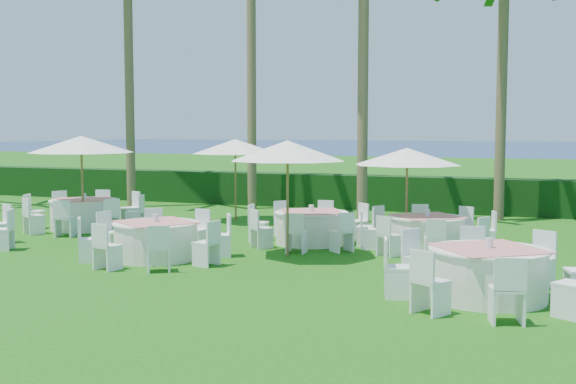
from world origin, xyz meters
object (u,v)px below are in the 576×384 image
banquet_table_f (427,232)px  umbrella_a (81,144)px  banquet_table_b (156,239)px  banquet_table_d (84,213)px  umbrella_b (288,151)px  umbrella_d (407,157)px  banquet_table_e (311,227)px  banquet_table_c (488,272)px  umbrella_c (235,146)px

banquet_table_f → umbrella_a: (-9.32, -0.62, 2.00)m
umbrella_a → banquet_table_b: bearing=-34.7°
banquet_table_d → umbrella_a: size_ratio=1.18×
banquet_table_b → umbrella_b: bearing=27.6°
umbrella_d → banquet_table_e: bearing=-165.1°
banquet_table_f → umbrella_d: (-0.59, 0.43, 1.75)m
banquet_table_c → banquet_table_e: 6.49m
umbrella_a → umbrella_d: umbrella_a is taller
umbrella_a → banquet_table_d: bearing=124.3°
banquet_table_b → banquet_table_c: banquet_table_c is taller
umbrella_a → umbrella_c: size_ratio=1.04×
umbrella_d → umbrella_b: bearing=-130.3°
banquet_table_d → umbrella_c: umbrella_c is taller
banquet_table_c → umbrella_b: (-4.59, 2.56, 1.90)m
banquet_table_c → banquet_table_e: bearing=136.4°
banquet_table_b → banquet_table_c: bearing=-9.7°
banquet_table_b → umbrella_a: 5.30m
banquet_table_e → umbrella_a: size_ratio=1.14×
umbrella_c → umbrella_d: bearing=-24.2°
banquet_table_b → banquet_table_d: 5.55m
banquet_table_d → umbrella_a: 2.08m
umbrella_a → umbrella_d: bearing=6.8°
banquet_table_e → umbrella_b: bearing=-86.5°
banquet_table_d → banquet_table_e: bearing=-0.9°
banquet_table_c → banquet_table_e: (-4.71, 4.47, -0.03)m
banquet_table_e → banquet_table_f: bearing=3.4°
banquet_table_d → umbrella_a: bearing=-55.7°
banquet_table_c → banquet_table_e: size_ratio=1.07×
umbrella_c → banquet_table_e: bearing=-41.8°
banquet_table_d → umbrella_d: bearing=3.1°
banquet_table_d → banquet_table_c: bearing=-21.6°
banquet_table_c → umbrella_a: (-11.19, 4.02, 1.96)m
banquet_table_d → umbrella_b: bearing=-16.1°
umbrella_a → banquet_table_c: bearing=-19.8°
banquet_table_f → umbrella_c: (-6.44, 3.05, 1.89)m
banquet_table_c → umbrella_d: bearing=115.9°
banquet_table_e → banquet_table_f: banquet_table_e is taller
banquet_table_c → umbrella_b: size_ratio=1.31×
umbrella_b → banquet_table_f: bearing=37.4°
banquet_table_b → banquet_table_d: (-4.42, 3.36, 0.01)m
banquet_table_b → umbrella_b: (2.56, 1.34, 1.92)m
banquet_table_b → umbrella_a: bearing=145.3°
umbrella_b → umbrella_c: 6.34m
banquet_table_c → banquet_table_d: size_ratio=1.03×
umbrella_b → banquet_table_c: bearing=-29.2°
banquet_table_b → banquet_table_f: banquet_table_b is taller
umbrella_a → banquet_table_f: bearing=3.8°
umbrella_d → banquet_table_f: bearing=-35.9°
umbrella_d → umbrella_c: bearing=155.8°
umbrella_a → umbrella_d: (8.73, 1.05, -0.25)m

